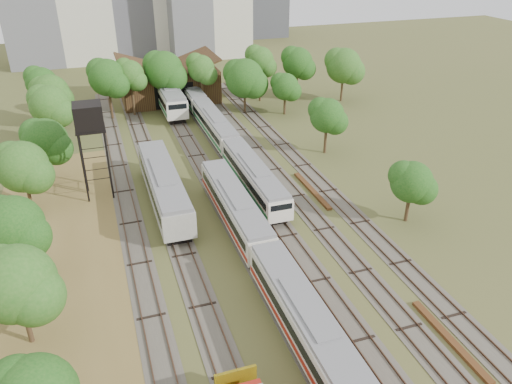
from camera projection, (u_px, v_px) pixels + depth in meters
name	position (u px, v px, depth m)	size (l,w,h in m)	color
ground	(312.00, 310.00, 38.81)	(240.00, 240.00, 0.00)	#475123
dry_grass_patch	(69.00, 295.00, 40.42)	(14.00, 60.00, 0.04)	brown
tracks	(221.00, 177.00, 59.57)	(24.60, 80.00, 0.19)	#4C473D
railcar_red_set	(265.00, 256.00, 42.02)	(2.80, 34.58, 3.46)	black
railcar_green_set	(215.00, 126.00, 70.38)	(2.69, 52.08, 3.32)	black
railcar_rear	(169.00, 97.00, 81.05)	(3.30, 16.08, 4.09)	black
old_grey_coach	(164.00, 186.00, 52.84)	(3.17, 18.00, 3.93)	black
water_tower	(89.00, 119.00, 51.62)	(3.03, 3.03, 10.51)	black
rail_pile_near	(450.00, 340.00, 35.81)	(0.57, 8.48, 0.28)	#593419
rail_pile_far	(312.00, 190.00, 56.33)	(0.57, 9.10, 0.30)	#593419
maintenance_shed	(168.00, 83.00, 85.79)	(16.45, 11.55, 7.58)	#361F13
tree_band_left	(34.00, 171.00, 48.97)	(7.56, 62.52, 8.52)	#382616
tree_band_far	(206.00, 73.00, 79.07)	(52.21, 11.36, 9.50)	#382616
tree_band_right	(330.00, 120.00, 63.88)	(5.06, 39.09, 7.38)	#382616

